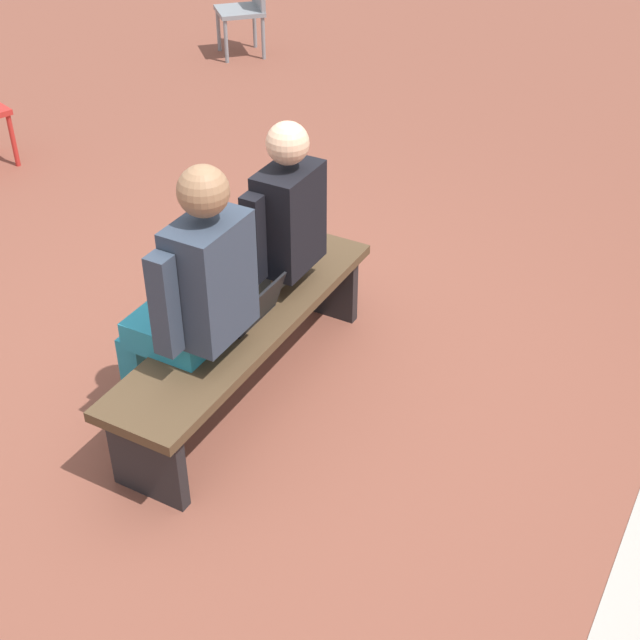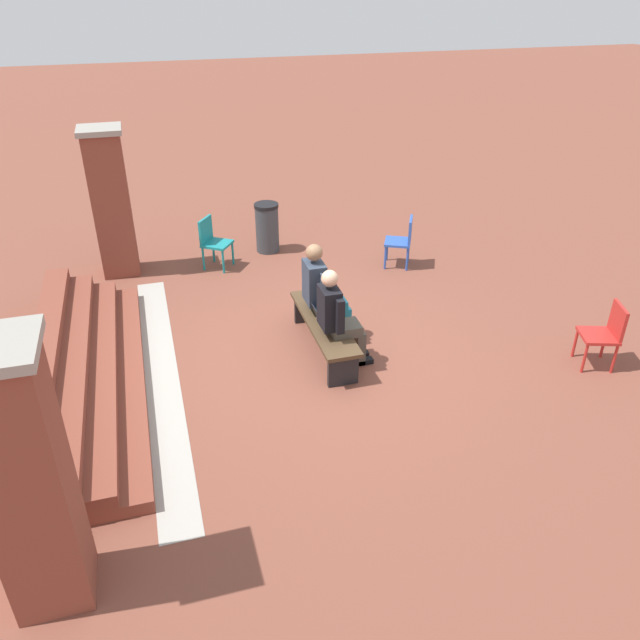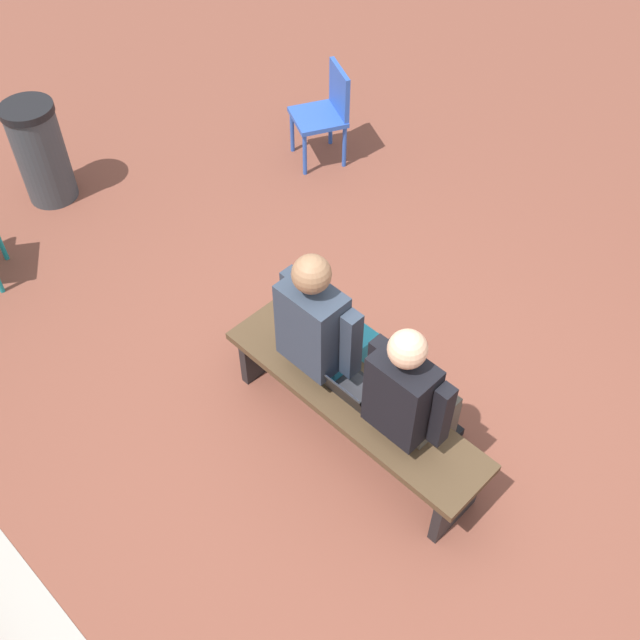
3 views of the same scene
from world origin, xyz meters
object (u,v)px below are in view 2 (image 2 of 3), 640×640
at_px(plastic_chair_by_pillar, 606,332).
at_px(laptop, 323,317).
at_px(person_student, 338,315).
at_px(litter_bin, 267,227).
at_px(person_adult, 322,290).
at_px(plastic_chair_foreground, 213,240).
at_px(bench, 324,327).
at_px(plastic_chair_far_right, 403,239).

bearing_deg(plastic_chair_by_pillar, laptop, 68.29).
bearing_deg(person_student, litter_bin, 1.12).
height_order(person_adult, plastic_chair_foreground, person_adult).
relative_size(laptop, litter_bin, 0.37).
bearing_deg(bench, laptop, 99.85).
relative_size(person_student, plastic_chair_foreground, 1.56).
bearing_deg(person_student, laptop, 12.24).
height_order(plastic_chair_far_right, plastic_chair_foreground, same).
bearing_deg(person_student, plastic_chair_by_pillar, -106.42).
relative_size(laptop, plastic_chair_by_pillar, 0.38).
relative_size(person_adult, plastic_chair_far_right, 1.64).
xyz_separation_m(bench, person_adult, (0.30, -0.07, 0.38)).
height_order(bench, person_student, person_student).
height_order(plastic_chair_foreground, litter_bin, litter_bin).
bearing_deg(plastic_chair_far_right, laptop, 137.31).
bearing_deg(person_student, plastic_chair_far_right, -37.31).
xyz_separation_m(person_adult, plastic_chair_foreground, (2.72, 1.08, -0.25)).
bearing_deg(person_student, bench, 10.33).
distance_m(person_adult, litter_bin, 3.15).
bearing_deg(plastic_chair_foreground, person_adult, -158.39).
distance_m(person_adult, plastic_chair_by_pillar, 3.55).
bearing_deg(plastic_chair_by_pillar, person_student, 73.58).
height_order(bench, litter_bin, litter_bin).
height_order(person_adult, litter_bin, person_adult).
height_order(bench, plastic_chair_far_right, plastic_chair_far_right).
bearing_deg(bench, plastic_chair_foreground, 18.46).
relative_size(laptop, plastic_chair_foreground, 0.38).
distance_m(plastic_chair_far_right, plastic_chair_by_pillar, 3.68).
bearing_deg(litter_bin, plastic_chair_by_pillar, -145.60).
bearing_deg(laptop, litter_bin, -0.06).
height_order(plastic_chair_far_right, litter_bin, litter_bin).
bearing_deg(person_student, person_adult, -0.30).
bearing_deg(bench, plastic_chair_by_pillar, -111.82).
bearing_deg(laptop, plastic_chair_far_right, -42.69).
bearing_deg(litter_bin, laptop, 179.94).
height_order(bench, laptop, laptop).
bearing_deg(laptop, bench, -80.15).
distance_m(plastic_chair_foreground, litter_bin, 1.08).
distance_m(plastic_chair_far_right, litter_bin, 2.37).
xyz_separation_m(bench, plastic_chair_foreground, (3.02, 1.01, 0.13)).
bearing_deg(litter_bin, plastic_chair_far_right, -121.84).
xyz_separation_m(person_adult, plastic_chair_far_right, (1.88, -1.94, -0.25)).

